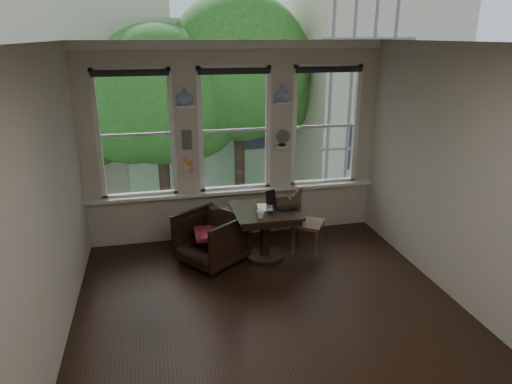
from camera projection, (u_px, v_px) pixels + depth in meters
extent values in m
plane|color=black|center=(270.00, 309.00, 5.39)|extent=(4.50, 4.50, 0.00)
plane|color=silver|center=(273.00, 42.00, 4.41)|extent=(4.50, 4.50, 0.00)
plane|color=beige|center=(234.00, 143.00, 6.97)|extent=(4.50, 0.00, 4.50)
plane|color=beige|center=(363.00, 303.00, 2.82)|extent=(4.50, 0.00, 4.50)
plane|color=beige|center=(48.00, 205.00, 4.43)|extent=(0.00, 4.50, 4.50)
plane|color=beige|center=(456.00, 175.00, 5.37)|extent=(0.00, 4.50, 4.50)
cube|color=white|center=(185.00, 106.00, 6.53)|extent=(0.26, 0.16, 0.03)
cube|color=white|center=(283.00, 103.00, 6.83)|extent=(0.26, 0.16, 0.03)
cube|color=#59544F|center=(187.00, 140.00, 6.72)|extent=(0.14, 0.06, 0.28)
imported|color=white|center=(185.00, 96.00, 6.49)|extent=(0.24, 0.24, 0.25)
imported|color=white|center=(283.00, 93.00, 6.79)|extent=(0.24, 0.24, 0.25)
imported|color=black|center=(211.00, 238.00, 6.37)|extent=(1.13, 1.12, 0.74)
cube|color=maroon|center=(211.00, 233.00, 6.35)|extent=(0.45, 0.45, 0.06)
imported|color=black|center=(290.00, 209.00, 6.36)|extent=(0.34, 0.23, 0.03)
imported|color=white|center=(260.00, 214.00, 6.08)|extent=(0.14, 0.14, 0.10)
imported|color=white|center=(271.00, 210.00, 6.24)|extent=(0.15, 0.15, 0.10)
cube|color=black|center=(271.00, 198.00, 6.51)|extent=(0.18, 0.13, 0.22)
cube|color=silver|center=(265.00, 207.00, 6.46)|extent=(0.26, 0.33, 0.00)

